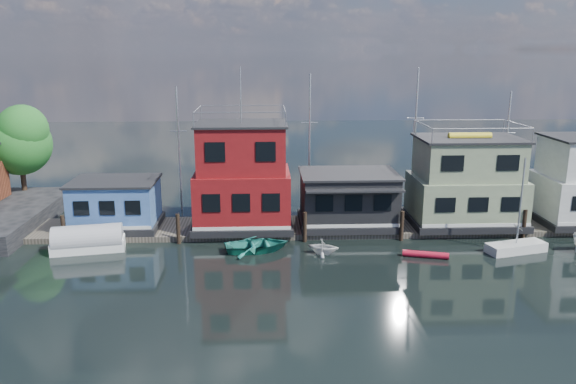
{
  "coord_description": "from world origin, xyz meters",
  "views": [
    {
      "loc": [
        -6.88,
        -28.93,
        13.43
      ],
      "look_at": [
        -5.09,
        12.0,
        3.0
      ],
      "focal_mm": 35.0,
      "sensor_mm": 36.0,
      "label": 1
    }
  ],
  "objects_px": {
    "houseboat_red": "(242,178)",
    "houseboat_dark": "(348,199)",
    "tarp_runabout": "(88,241)",
    "houseboat_blue": "(116,204)",
    "day_sailer": "(516,246)",
    "dinghy_teal": "(257,245)",
    "dinghy_white": "(323,246)",
    "red_kayak": "(426,254)",
    "houseboat_green": "(466,183)"
  },
  "relations": [
    {
      "from": "day_sailer",
      "to": "houseboat_dark",
      "type": "bearing_deg",
      "value": 138.21
    },
    {
      "from": "houseboat_green",
      "to": "day_sailer",
      "type": "xyz_separation_m",
      "value": [
        1.76,
        -5.51,
        -3.15
      ]
    },
    {
      "from": "houseboat_red",
      "to": "houseboat_dark",
      "type": "distance_m",
      "value": 8.18
    },
    {
      "from": "red_kayak",
      "to": "dinghy_teal",
      "type": "bearing_deg",
      "value": -173.38
    },
    {
      "from": "houseboat_green",
      "to": "tarp_runabout",
      "type": "xyz_separation_m",
      "value": [
        -27.49,
        -3.96,
        -2.82
      ]
    },
    {
      "from": "dinghy_teal",
      "to": "dinghy_white",
      "type": "relative_size",
      "value": 2.09
    },
    {
      "from": "dinghy_teal",
      "to": "day_sailer",
      "type": "distance_m",
      "value": 17.7
    },
    {
      "from": "houseboat_blue",
      "to": "red_kayak",
      "type": "bearing_deg",
      "value": -16.14
    },
    {
      "from": "houseboat_red",
      "to": "day_sailer",
      "type": "height_order",
      "value": "houseboat_red"
    },
    {
      "from": "houseboat_red",
      "to": "dinghy_teal",
      "type": "xyz_separation_m",
      "value": [
        1.08,
        -4.58,
        -3.65
      ]
    },
    {
      "from": "houseboat_blue",
      "to": "tarp_runabout",
      "type": "height_order",
      "value": "houseboat_blue"
    },
    {
      "from": "houseboat_green",
      "to": "tarp_runabout",
      "type": "bearing_deg",
      "value": -171.8
    },
    {
      "from": "houseboat_blue",
      "to": "day_sailer",
      "type": "bearing_deg",
      "value": -11.03
    },
    {
      "from": "dinghy_white",
      "to": "tarp_runabout",
      "type": "xyz_separation_m",
      "value": [
        -16.05,
        1.4,
        0.17
      ]
    },
    {
      "from": "houseboat_dark",
      "to": "tarp_runabout",
      "type": "bearing_deg",
      "value": -167.96
    },
    {
      "from": "dinghy_teal",
      "to": "red_kayak",
      "type": "height_order",
      "value": "dinghy_teal"
    },
    {
      "from": "day_sailer",
      "to": "tarp_runabout",
      "type": "distance_m",
      "value": 29.29
    },
    {
      "from": "day_sailer",
      "to": "tarp_runabout",
      "type": "bearing_deg",
      "value": 162.22
    },
    {
      "from": "houseboat_blue",
      "to": "houseboat_red",
      "type": "height_order",
      "value": "houseboat_red"
    },
    {
      "from": "day_sailer",
      "to": "red_kayak",
      "type": "xyz_separation_m",
      "value": [
        -6.46,
        -0.8,
        -0.18
      ]
    },
    {
      "from": "houseboat_blue",
      "to": "houseboat_red",
      "type": "bearing_deg",
      "value": 0.0
    },
    {
      "from": "houseboat_red",
      "to": "dinghy_white",
      "type": "height_order",
      "value": "houseboat_red"
    },
    {
      "from": "houseboat_dark",
      "to": "red_kayak",
      "type": "xyz_separation_m",
      "value": [
        4.29,
        -6.29,
        -2.2
      ]
    },
    {
      "from": "red_kayak",
      "to": "dinghy_white",
      "type": "bearing_deg",
      "value": -172.59
    },
    {
      "from": "dinghy_white",
      "to": "red_kayak",
      "type": "xyz_separation_m",
      "value": [
        6.73,
        -0.94,
        -0.33
      ]
    },
    {
      "from": "houseboat_blue",
      "to": "red_kayak",
      "type": "relative_size",
      "value": 2.14
    },
    {
      "from": "dinghy_white",
      "to": "day_sailer",
      "type": "xyz_separation_m",
      "value": [
        13.2,
        -0.14,
        -0.16
      ]
    },
    {
      "from": "houseboat_red",
      "to": "red_kayak",
      "type": "height_order",
      "value": "houseboat_red"
    },
    {
      "from": "houseboat_dark",
      "to": "red_kayak",
      "type": "bearing_deg",
      "value": -55.69
    },
    {
      "from": "houseboat_dark",
      "to": "tarp_runabout",
      "type": "relative_size",
      "value": 1.46
    },
    {
      "from": "houseboat_blue",
      "to": "tarp_runabout",
      "type": "bearing_deg",
      "value": -104.01
    },
    {
      "from": "day_sailer",
      "to": "houseboat_red",
      "type": "bearing_deg",
      "value": 148.88
    },
    {
      "from": "houseboat_red",
      "to": "day_sailer",
      "type": "distance_m",
      "value": 19.9
    },
    {
      "from": "houseboat_red",
      "to": "tarp_runabout",
      "type": "height_order",
      "value": "houseboat_red"
    },
    {
      "from": "tarp_runabout",
      "to": "houseboat_green",
      "type": "bearing_deg",
      "value": -2.2
    },
    {
      "from": "houseboat_dark",
      "to": "dinghy_white",
      "type": "distance_m",
      "value": 6.16
    },
    {
      "from": "dinghy_white",
      "to": "houseboat_red",
      "type": "bearing_deg",
      "value": 63.93
    },
    {
      "from": "houseboat_red",
      "to": "dinghy_white",
      "type": "distance_m",
      "value": 8.5
    },
    {
      "from": "day_sailer",
      "to": "red_kayak",
      "type": "height_order",
      "value": "day_sailer"
    },
    {
      "from": "houseboat_dark",
      "to": "dinghy_teal",
      "type": "bearing_deg",
      "value": -146.64
    },
    {
      "from": "houseboat_red",
      "to": "dinghy_white",
      "type": "bearing_deg",
      "value": -43.97
    },
    {
      "from": "houseboat_blue",
      "to": "day_sailer",
      "type": "xyz_separation_m",
      "value": [
        28.26,
        -5.51,
        -1.81
      ]
    },
    {
      "from": "houseboat_green",
      "to": "tarp_runabout",
      "type": "distance_m",
      "value": 27.92
    },
    {
      "from": "houseboat_red",
      "to": "tarp_runabout",
      "type": "xyz_separation_m",
      "value": [
        -10.49,
        -3.96,
        -3.38
      ]
    },
    {
      "from": "houseboat_dark",
      "to": "dinghy_teal",
      "type": "distance_m",
      "value": 8.52
    },
    {
      "from": "dinghy_teal",
      "to": "tarp_runabout",
      "type": "bearing_deg",
      "value": 76.45
    },
    {
      "from": "tarp_runabout",
      "to": "day_sailer",
      "type": "bearing_deg",
      "value": -13.42
    },
    {
      "from": "dinghy_teal",
      "to": "dinghy_white",
      "type": "height_order",
      "value": "dinghy_white"
    },
    {
      "from": "houseboat_red",
      "to": "houseboat_green",
      "type": "relative_size",
      "value": 1.41
    },
    {
      "from": "red_kayak",
      "to": "houseboat_blue",
      "type": "bearing_deg",
      "value": 179.25
    }
  ]
}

